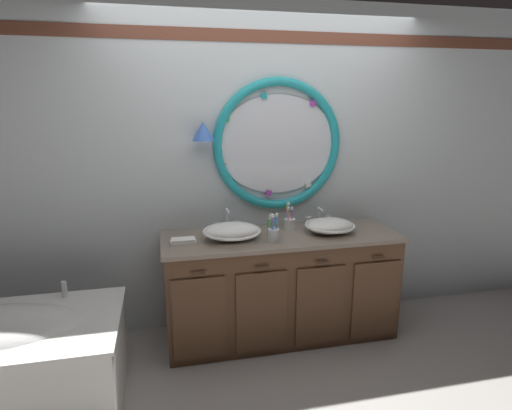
# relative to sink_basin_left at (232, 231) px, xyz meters

# --- Properties ---
(ground_plane) EXTENTS (14.00, 14.00, 0.00)m
(ground_plane) POSITION_rel_sink_basin_left_xyz_m (0.31, -0.23, -0.91)
(ground_plane) COLOR gray
(back_wall_assembly) EXTENTS (6.40, 0.26, 2.60)m
(back_wall_assembly) POSITION_rel_sink_basin_left_xyz_m (0.32, 0.36, 0.41)
(back_wall_assembly) COLOR silver
(back_wall_assembly) RESTS_ON ground_plane
(vanity_counter) EXTENTS (1.83, 0.63, 0.84)m
(vanity_counter) POSITION_rel_sink_basin_left_xyz_m (0.39, 0.03, -0.48)
(vanity_counter) COLOR brown
(vanity_counter) RESTS_ON ground_plane
(sink_basin_left) EXTENTS (0.44, 0.44, 0.13)m
(sink_basin_left) POSITION_rel_sink_basin_left_xyz_m (0.00, 0.00, 0.00)
(sink_basin_left) COLOR white
(sink_basin_left) RESTS_ON vanity_counter
(sink_basin_right) EXTENTS (0.39, 0.39, 0.11)m
(sink_basin_right) POSITION_rel_sink_basin_left_xyz_m (0.78, -0.00, -0.01)
(sink_basin_right) COLOR white
(sink_basin_right) RESTS_ON vanity_counter
(faucet_set_left) EXTENTS (0.22, 0.14, 0.18)m
(faucet_set_left) POSITION_rel_sink_basin_left_xyz_m (0.00, 0.24, 0.01)
(faucet_set_left) COLOR silver
(faucet_set_left) RESTS_ON vanity_counter
(faucet_set_right) EXTENTS (0.23, 0.12, 0.15)m
(faucet_set_right) POSITION_rel_sink_basin_left_xyz_m (0.78, 0.24, -0.01)
(faucet_set_right) COLOR silver
(faucet_set_right) RESTS_ON vanity_counter
(toothbrush_holder_left) EXTENTS (0.09, 0.09, 0.22)m
(toothbrush_holder_left) POSITION_rel_sink_basin_left_xyz_m (0.29, -0.12, -0.01)
(toothbrush_holder_left) COLOR silver
(toothbrush_holder_left) RESTS_ON vanity_counter
(toothbrush_holder_right) EXTENTS (0.09, 0.09, 0.22)m
(toothbrush_holder_right) POSITION_rel_sink_basin_left_xyz_m (0.49, 0.15, -0.01)
(toothbrush_holder_right) COLOR white
(toothbrush_holder_right) RESTS_ON vanity_counter
(soap_dispenser) EXTENTS (0.06, 0.06, 0.16)m
(soap_dispenser) POSITION_rel_sink_basin_left_xyz_m (0.31, 0.04, 0.01)
(soap_dispenser) COLOR #6BAD66
(soap_dispenser) RESTS_ON vanity_counter
(folded_hand_towel) EXTENTS (0.18, 0.11, 0.04)m
(folded_hand_towel) POSITION_rel_sink_basin_left_xyz_m (-0.36, -0.01, -0.05)
(folded_hand_towel) COLOR white
(folded_hand_towel) RESTS_ON vanity_counter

